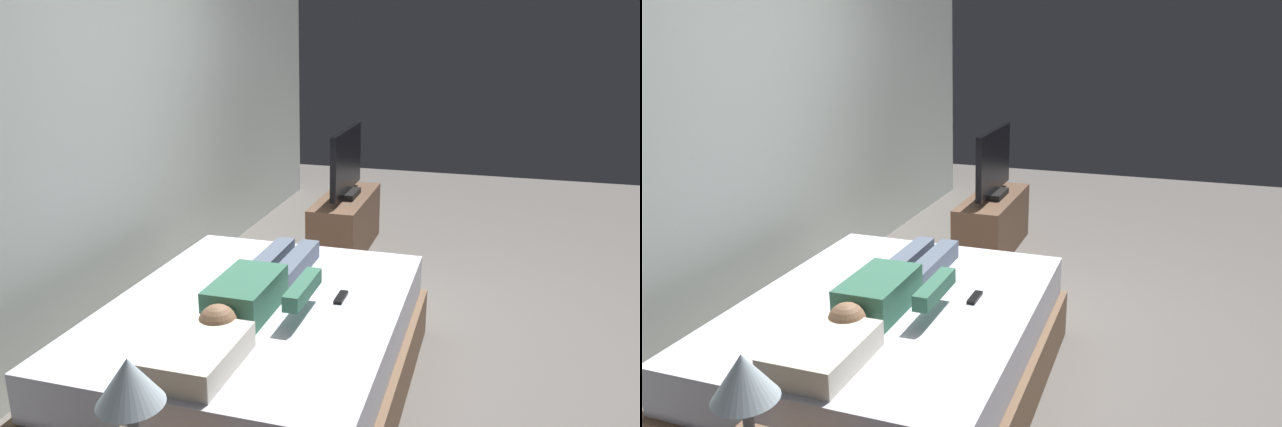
{
  "view_description": "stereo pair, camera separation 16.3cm",
  "coord_description": "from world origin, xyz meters",
  "views": [
    {
      "loc": [
        -3.44,
        -0.73,
        1.92
      ],
      "look_at": [
        0.47,
        0.43,
        0.69
      ],
      "focal_mm": 34.79,
      "sensor_mm": 36.0,
      "label": 1
    },
    {
      "loc": [
        -3.39,
        -0.89,
        1.92
      ],
      "look_at": [
        0.47,
        0.43,
        0.69
      ],
      "focal_mm": 34.79,
      "sensor_mm": 36.0,
      "label": 2
    }
  ],
  "objects": [
    {
      "name": "bed",
      "position": [
        -0.7,
        0.43,
        0.26
      ],
      "size": [
        1.96,
        1.56,
        0.54
      ],
      "color": "brown",
      "rests_on": "ground"
    },
    {
      "name": "back_wall",
      "position": [
        0.4,
        1.66,
        1.4
      ],
      "size": [
        6.4,
        0.1,
        2.8
      ],
      "primitive_type": "cube",
      "color": "silver",
      "rests_on": "ground"
    },
    {
      "name": "tv",
      "position": [
        1.65,
        0.54,
        0.78
      ],
      "size": [
        0.88,
        0.2,
        0.59
      ],
      "color": "black",
      "rests_on": "tv_stand"
    },
    {
      "name": "remote",
      "position": [
        -0.52,
        0.02,
        0.55
      ],
      "size": [
        0.15,
        0.04,
        0.02
      ],
      "primitive_type": "cube",
      "color": "black",
      "rests_on": "bed"
    },
    {
      "name": "lamp",
      "position": [
        -1.98,
        0.32,
        0.85
      ],
      "size": [
        0.22,
        0.22,
        0.42
      ],
      "color": "#59595B",
      "rests_on": "nightstand"
    },
    {
      "name": "pillow",
      "position": [
        -1.36,
        0.43,
        0.6
      ],
      "size": [
        0.48,
        0.34,
        0.12
      ],
      "primitive_type": "cube",
      "color": "silver",
      "rests_on": "bed"
    },
    {
      "name": "ground_plane",
      "position": [
        0.0,
        0.0,
        0.0
      ],
      "size": [
        10.0,
        10.0,
        0.0
      ],
      "primitive_type": "plane",
      "color": "slate"
    },
    {
      "name": "tv_stand",
      "position": [
        1.65,
        0.54,
        0.25
      ],
      "size": [
        1.1,
        0.4,
        0.5
      ],
      "primitive_type": "cube",
      "color": "brown",
      "rests_on": "ground"
    },
    {
      "name": "person",
      "position": [
        -0.67,
        0.42,
        0.62
      ],
      "size": [
        1.26,
        0.46,
        0.18
      ],
      "color": "#387056",
      "rests_on": "bed"
    }
  ]
}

